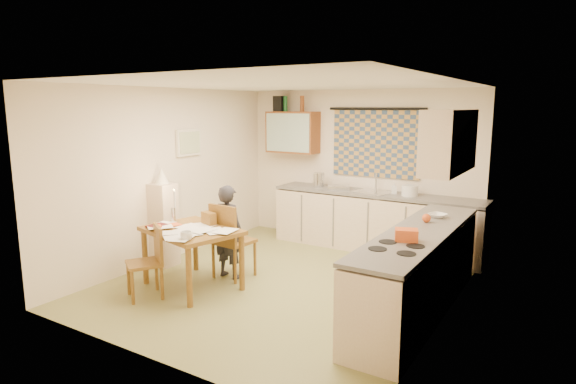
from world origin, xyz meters
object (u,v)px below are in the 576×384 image
Objects in this scene: stove at (395,294)px; person at (228,232)px; dining_table at (192,258)px; counter_back at (375,222)px; chair_far at (233,254)px; counter_right at (418,272)px; shelf_stand at (164,225)px.

stove is 0.74× the size of person.
counter_back is at bearing 77.76° from dining_table.
stove is 2.46m from chair_far.
person is at bearing 168.04° from stove.
counter_right is 2.94× the size of chair_far.
stove is 0.92× the size of chair_far.
counter_right is (1.26, -1.93, -0.00)m from counter_back.
person reaches higher than shelf_stand.
chair_far is at bearing 167.12° from stove.
dining_table is 1.13× the size of shelf_stand.
counter_right is 2.41m from chair_far.
counter_back is 1.12× the size of counter_right.
counter_back and counter_right have the same top height.
counter_right is 2.50× the size of shelf_stand.
chair_far is (-2.40, 0.55, -0.15)m from stove.
shelf_stand reaches higher than chair_far.
chair_far is at bearing -175.14° from counter_right.
chair_far is 0.85× the size of shelf_stand.
dining_table is (-1.35, -2.68, -0.07)m from counter_back.
counter_back is 3.60× the size of stove.
counter_back reaches higher than stove.
chair_far is (-2.40, -0.20, -0.14)m from counter_right.
chair_far is 0.81× the size of person.
counter_back is 2.80× the size of shelf_stand.
counter_back is 2.97m from stove.
stove is at bearing -64.82° from counter_back.
chair_far is 1.18m from shelf_stand.
person is (-0.05, -0.03, 0.31)m from chair_far.
chair_far is (-1.13, -2.14, -0.14)m from counter_back.
chair_far is 0.31m from person.
dining_table is (-2.61, 0.01, -0.08)m from stove.
person is (-2.45, -0.23, 0.17)m from counter_right.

